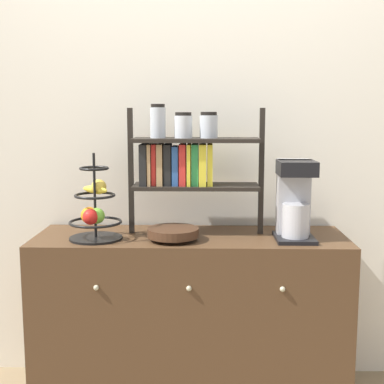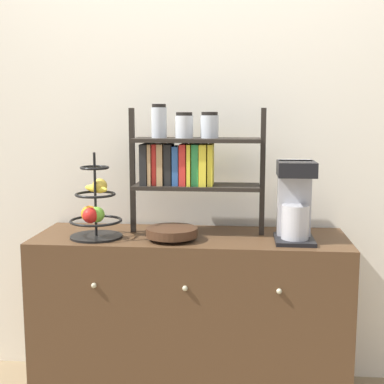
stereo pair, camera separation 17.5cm
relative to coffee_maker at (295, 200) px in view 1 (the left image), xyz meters
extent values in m
cube|color=silver|center=(-0.48, 0.33, 0.31)|extent=(7.00, 0.05, 2.60)
cube|color=#4C331E|center=(-0.48, 0.05, -0.59)|extent=(1.47, 0.47, 0.80)
sphere|color=#B2AD8C|center=(-0.88, -0.20, -0.36)|extent=(0.02, 0.02, 0.02)
sphere|color=#B2AD8C|center=(-0.48, -0.20, -0.36)|extent=(0.02, 0.02, 0.02)
sphere|color=#B2AD8C|center=(-0.07, -0.20, -0.36)|extent=(0.02, 0.02, 0.02)
cube|color=black|center=(0.00, -0.02, -0.17)|extent=(0.17, 0.22, 0.02)
cube|color=#B7B7BC|center=(0.00, 0.04, 0.01)|extent=(0.15, 0.09, 0.35)
cylinder|color=#B7B7BC|center=(0.00, -0.04, -0.09)|extent=(0.12, 0.12, 0.15)
cube|color=black|center=(0.00, -0.03, 0.15)|extent=(0.17, 0.18, 0.07)
cylinder|color=black|center=(-0.91, -0.03, -0.18)|extent=(0.24, 0.24, 0.01)
cylinder|color=black|center=(-0.91, -0.03, 0.02)|extent=(0.01, 0.01, 0.39)
torus|color=black|center=(-0.91, -0.03, -0.10)|extent=(0.24, 0.24, 0.01)
torus|color=black|center=(-0.91, -0.03, 0.02)|extent=(0.19, 0.19, 0.01)
torus|color=black|center=(-0.91, -0.03, 0.14)|extent=(0.13, 0.13, 0.01)
sphere|color=red|center=(-0.92, -0.09, -0.07)|extent=(0.07, 0.07, 0.07)
sphere|color=#6BAD33|center=(-0.90, -0.07, -0.07)|extent=(0.07, 0.07, 0.07)
sphere|color=orange|center=(-0.93, -0.06, -0.07)|extent=(0.08, 0.08, 0.08)
ellipsoid|color=yellow|center=(-0.92, 0.00, 0.04)|extent=(0.14, 0.11, 0.04)
sphere|color=gold|center=(-0.90, 0.00, 0.06)|extent=(0.07, 0.07, 0.07)
cylinder|color=#422819|center=(-0.55, -0.05, -0.17)|extent=(0.13, 0.13, 0.02)
cylinder|color=#422819|center=(-0.55, -0.05, -0.15)|extent=(0.24, 0.24, 0.04)
cube|color=black|center=(-0.76, 0.10, 0.12)|extent=(0.02, 0.02, 0.60)
cube|color=black|center=(-0.14, 0.10, 0.12)|extent=(0.02, 0.02, 0.60)
cube|color=black|center=(-0.45, 0.10, 0.04)|extent=(0.60, 0.20, 0.02)
cube|color=black|center=(-0.45, 0.10, 0.27)|extent=(0.60, 0.20, 0.02)
cube|color=black|center=(-0.70, 0.10, 0.15)|extent=(0.03, 0.16, 0.19)
cube|color=tan|center=(-0.67, 0.10, 0.15)|extent=(0.02, 0.15, 0.19)
cube|color=red|center=(-0.65, 0.10, 0.15)|extent=(0.02, 0.12, 0.19)
cube|color=tan|center=(-0.62, 0.10, 0.15)|extent=(0.03, 0.14, 0.19)
cube|color=black|center=(-0.59, 0.10, 0.15)|extent=(0.03, 0.14, 0.19)
cube|color=#2D599E|center=(-0.55, 0.10, 0.15)|extent=(0.03, 0.14, 0.18)
cube|color=red|center=(-0.52, 0.10, 0.15)|extent=(0.03, 0.15, 0.19)
cube|color=yellow|center=(-0.49, 0.10, 0.15)|extent=(0.02, 0.16, 0.19)
cube|color=#2D8C47|center=(-0.46, 0.10, 0.15)|extent=(0.03, 0.14, 0.19)
cube|color=yellow|center=(-0.42, 0.10, 0.15)|extent=(0.03, 0.16, 0.19)
cube|color=yellow|center=(-0.39, 0.10, 0.15)|extent=(0.02, 0.15, 0.19)
cylinder|color=silver|center=(-0.63, 0.10, 0.35)|extent=(0.07, 0.07, 0.14)
cylinder|color=black|center=(-0.63, 0.10, 0.43)|extent=(0.07, 0.07, 0.02)
cylinder|color=silver|center=(-0.51, 0.10, 0.33)|extent=(0.09, 0.09, 0.10)
cylinder|color=black|center=(-0.51, 0.10, 0.39)|extent=(0.08, 0.08, 0.02)
cylinder|color=silver|center=(-0.39, 0.10, 0.33)|extent=(0.09, 0.09, 0.11)
cylinder|color=black|center=(-0.39, 0.10, 0.39)|extent=(0.08, 0.08, 0.02)
camera|label=1|loc=(-0.41, -2.42, 0.40)|focal=50.00mm
camera|label=2|loc=(-0.24, -2.41, 0.40)|focal=50.00mm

